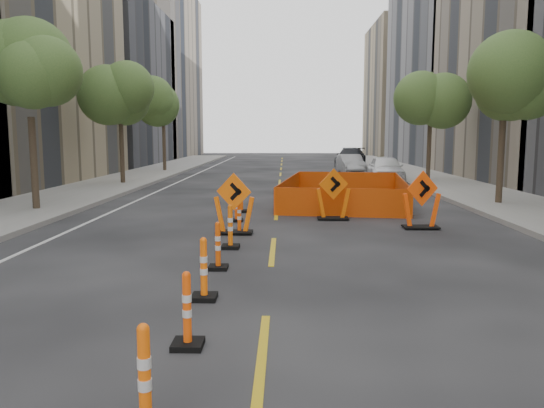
{
  "coord_description": "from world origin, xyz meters",
  "views": [
    {
      "loc": [
        0.27,
        -8.14,
        2.71
      ],
      "look_at": [
        -0.02,
        4.07,
        1.1
      ],
      "focal_mm": 35.0,
      "sensor_mm": 36.0,
      "label": 1
    }
  ],
  "objects_px": {
    "channelizer_6": "(239,216)",
    "chevron_sign_left": "(234,204)",
    "channelizer_3": "(204,269)",
    "channelizer_4": "(218,246)",
    "channelizer_8": "(241,197)",
    "channelizer_1": "(145,379)",
    "channelizer_5": "(230,227)",
    "channelizer_7": "(236,206)",
    "parked_car_mid": "(350,164)",
    "channelizer_2": "(187,310)",
    "parked_car_far": "(351,157)",
    "chevron_sign_center": "(333,194)",
    "chevron_sign_right": "(422,200)",
    "parked_car_near": "(386,169)"
  },
  "relations": [
    {
      "from": "channelizer_2",
      "to": "channelizer_6",
      "type": "distance_m",
      "value": 7.91
    },
    {
      "from": "channelizer_3",
      "to": "parked_car_far",
      "type": "xyz_separation_m",
      "value": [
        6.86,
        35.94,
        0.28
      ]
    },
    {
      "from": "channelizer_1",
      "to": "channelizer_3",
      "type": "relative_size",
      "value": 1.0
    },
    {
      "from": "channelizer_2",
      "to": "parked_car_far",
      "type": "bearing_deg",
      "value": 79.88
    },
    {
      "from": "parked_car_mid",
      "to": "channelizer_4",
      "type": "bearing_deg",
      "value": -106.34
    },
    {
      "from": "parked_car_near",
      "to": "channelizer_4",
      "type": "bearing_deg",
      "value": -106.43
    },
    {
      "from": "channelizer_6",
      "to": "chevron_sign_center",
      "type": "height_order",
      "value": "chevron_sign_center"
    },
    {
      "from": "channelizer_5",
      "to": "chevron_sign_left",
      "type": "xyz_separation_m",
      "value": [
        -0.08,
        1.87,
        0.31
      ]
    },
    {
      "from": "parked_car_far",
      "to": "channelizer_8",
      "type": "bearing_deg",
      "value": -92.98
    },
    {
      "from": "channelizer_4",
      "to": "channelizer_5",
      "type": "height_order",
      "value": "channelizer_5"
    },
    {
      "from": "channelizer_6",
      "to": "chevron_sign_left",
      "type": "bearing_deg",
      "value": -139.27
    },
    {
      "from": "channelizer_4",
      "to": "chevron_sign_right",
      "type": "relative_size",
      "value": 0.58
    },
    {
      "from": "parked_car_far",
      "to": "channelizer_1",
      "type": "bearing_deg",
      "value": -87.51
    },
    {
      "from": "channelizer_3",
      "to": "channelizer_8",
      "type": "bearing_deg",
      "value": 91.08
    },
    {
      "from": "channelizer_5",
      "to": "chevron_sign_center",
      "type": "bearing_deg",
      "value": 56.92
    },
    {
      "from": "channelizer_7",
      "to": "channelizer_8",
      "type": "height_order",
      "value": "channelizer_8"
    },
    {
      "from": "channelizer_3",
      "to": "parked_car_mid",
      "type": "height_order",
      "value": "parked_car_mid"
    },
    {
      "from": "channelizer_4",
      "to": "parked_car_far",
      "type": "distance_m",
      "value": 34.65
    },
    {
      "from": "channelizer_3",
      "to": "channelizer_4",
      "type": "bearing_deg",
      "value": 90.45
    },
    {
      "from": "channelizer_2",
      "to": "channelizer_7",
      "type": "xyz_separation_m",
      "value": [
        -0.26,
        9.89,
        -0.0
      ]
    },
    {
      "from": "channelizer_1",
      "to": "channelizer_4",
      "type": "relative_size",
      "value": 1.08
    },
    {
      "from": "channelizer_2",
      "to": "parked_car_mid",
      "type": "height_order",
      "value": "parked_car_mid"
    },
    {
      "from": "parked_car_far",
      "to": "channelizer_6",
      "type": "bearing_deg",
      "value": -90.58
    },
    {
      "from": "parked_car_mid",
      "to": "channelizer_6",
      "type": "bearing_deg",
      "value": -108.29
    },
    {
      "from": "channelizer_1",
      "to": "channelizer_6",
      "type": "xyz_separation_m",
      "value": [
        0.01,
        9.89,
        -0.05
      ]
    },
    {
      "from": "channelizer_6",
      "to": "chevron_sign_right",
      "type": "bearing_deg",
      "value": 8.93
    },
    {
      "from": "channelizer_4",
      "to": "channelizer_6",
      "type": "relative_size",
      "value": 1.04
    },
    {
      "from": "channelizer_4",
      "to": "parked_car_far",
      "type": "height_order",
      "value": "parked_car_far"
    },
    {
      "from": "chevron_sign_left",
      "to": "parked_car_near",
      "type": "height_order",
      "value": "chevron_sign_left"
    },
    {
      "from": "channelizer_6",
      "to": "chevron_sign_center",
      "type": "xyz_separation_m",
      "value": [
        2.8,
        2.38,
        0.35
      ]
    },
    {
      "from": "chevron_sign_center",
      "to": "parked_car_far",
      "type": "xyz_separation_m",
      "value": [
        3.98,
        27.62,
        -0.02
      ]
    },
    {
      "from": "channelizer_6",
      "to": "channelizer_8",
      "type": "distance_m",
      "value": 3.97
    },
    {
      "from": "channelizer_7",
      "to": "parked_car_near",
      "type": "distance_m",
      "value": 15.76
    },
    {
      "from": "channelizer_1",
      "to": "channelizer_5",
      "type": "height_order",
      "value": "channelizer_5"
    },
    {
      "from": "chevron_sign_right",
      "to": "parked_car_mid",
      "type": "bearing_deg",
      "value": 68.69
    },
    {
      "from": "chevron_sign_left",
      "to": "channelizer_3",
      "type": "bearing_deg",
      "value": -71.95
    },
    {
      "from": "channelizer_1",
      "to": "channelizer_8",
      "type": "height_order",
      "value": "channelizer_8"
    },
    {
      "from": "parked_car_mid",
      "to": "parked_car_far",
      "type": "xyz_separation_m",
      "value": [
        1.02,
        7.92,
        0.13
      ]
    },
    {
      "from": "channelizer_5",
      "to": "chevron_sign_left",
      "type": "height_order",
      "value": "chevron_sign_left"
    },
    {
      "from": "channelizer_5",
      "to": "chevron_sign_right",
      "type": "distance_m",
      "value": 5.94
    },
    {
      "from": "channelizer_6",
      "to": "chevron_sign_center",
      "type": "relative_size",
      "value": 0.57
    },
    {
      "from": "channelizer_3",
      "to": "channelizer_5",
      "type": "xyz_separation_m",
      "value": [
        0.03,
        3.96,
        0.01
      ]
    },
    {
      "from": "channelizer_1",
      "to": "chevron_sign_center",
      "type": "bearing_deg",
      "value": 77.12
    },
    {
      "from": "channelizer_8",
      "to": "parked_car_near",
      "type": "distance_m",
      "value": 14.04
    },
    {
      "from": "channelizer_1",
      "to": "channelizer_4",
      "type": "height_order",
      "value": "channelizer_1"
    },
    {
      "from": "channelizer_2",
      "to": "parked_car_mid",
      "type": "bearing_deg",
      "value": 79.14
    },
    {
      "from": "channelizer_2",
      "to": "chevron_sign_right",
      "type": "bearing_deg",
      "value": 59.32
    },
    {
      "from": "channelizer_6",
      "to": "channelizer_7",
      "type": "relative_size",
      "value": 0.94
    },
    {
      "from": "channelizer_5",
      "to": "channelizer_7",
      "type": "relative_size",
      "value": 1.06
    },
    {
      "from": "channelizer_8",
      "to": "parked_car_far",
      "type": "relative_size",
      "value": 0.19
    }
  ]
}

